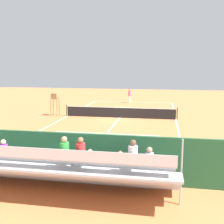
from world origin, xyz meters
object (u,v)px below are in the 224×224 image
object	(u,v)px
umpire_chair	(55,102)
courtside_bench	(136,164)
tennis_net	(120,112)
equipment_bag	(102,171)
tennis_player	(130,95)
bleacher_stand	(63,169)
tennis_ball_far	(116,105)
tennis_racket	(126,102)
tennis_ball_near	(119,103)

from	to	relation	value
umpire_chair	courtside_bench	bearing A→B (deg)	124.26
tennis_net	equipment_bag	xyz separation A→B (m)	(-1.25, 13.40, -0.32)
tennis_player	tennis_net	bearing A→B (deg)	91.91
equipment_bag	tennis_player	size ratio (longest dim) A/B	0.47
bleacher_stand	tennis_ball_far	bearing A→B (deg)	-85.53
tennis_net	tennis_racket	bearing A→B (deg)	-85.33
tennis_player	courtside_bench	bearing A→B (deg)	97.47
umpire_chair	tennis_racket	xyz separation A→B (m)	(-5.34, -10.65, -1.30)
tennis_net	tennis_player	world-z (taller)	tennis_player
equipment_bag	tennis_ball_near	xyz separation A→B (m)	(2.86, -22.79, -0.15)
tennis_net	tennis_ball_near	size ratio (longest dim) A/B	156.06
tennis_racket	tennis_net	bearing A→B (deg)	94.67
equipment_bag	tennis_racket	world-z (taller)	equipment_bag
bleacher_stand	courtside_bench	bearing A→B (deg)	-140.58
umpire_chair	tennis_player	distance (m)	12.02
courtside_bench	tennis_ball_near	world-z (taller)	courtside_bench
tennis_racket	tennis_ball_near	world-z (taller)	tennis_ball_near
courtside_bench	tennis_racket	bearing A→B (deg)	-81.37
equipment_bag	tennis_racket	bearing A→B (deg)	-84.95
tennis_net	tennis_player	bearing A→B (deg)	-88.09
tennis_player	bleacher_stand	bearing A→B (deg)	91.23
tennis_ball_near	tennis_ball_far	bearing A→B (deg)	90.98
tennis_ball_near	tennis_ball_far	size ratio (longest dim) A/B	1.00
courtside_bench	equipment_bag	size ratio (longest dim) A/B	2.00
umpire_chair	tennis_racket	size ratio (longest dim) A/B	3.85
courtside_bench	tennis_ball_far	bearing A→B (deg)	-78.19
equipment_bag	tennis_ball_near	distance (m)	22.97
courtside_bench	tennis_ball_near	bearing A→B (deg)	-79.12
bleacher_stand	courtside_bench	distance (m)	3.32
tennis_net	equipment_bag	bearing A→B (deg)	95.35
tennis_ball_far	umpire_chair	bearing A→B (deg)	58.39
umpire_chair	equipment_bag	size ratio (longest dim) A/B	2.38
equipment_bag	tennis_ball_near	size ratio (longest dim) A/B	13.64
courtside_bench	tennis_player	xyz separation A→B (m)	(3.10, -23.64, 0.46)
umpire_chair	equipment_bag	bearing A→B (deg)	119.32
tennis_net	tennis_racket	distance (m)	10.57
tennis_net	equipment_bag	size ratio (longest dim) A/B	11.44
tennis_racket	tennis_player	bearing A→B (deg)	163.02
tennis_ball_far	tennis_racket	bearing A→B (deg)	-102.79
equipment_bag	tennis_ball_far	world-z (taller)	equipment_bag
umpire_chair	tennis_player	size ratio (longest dim) A/B	1.11
bleacher_stand	tennis_player	xyz separation A→B (m)	(0.55, -25.73, 0.06)
umpire_chair	tennis_ball_far	bearing A→B (deg)	-121.61
tennis_net	tennis_racket	world-z (taller)	tennis_net
courtside_bench	tennis_racket	xyz separation A→B (m)	(3.61, -23.79, -0.54)
bleacher_stand	umpire_chair	distance (m)	16.53
equipment_bag	tennis_player	xyz separation A→B (m)	(1.60, -23.77, 0.84)
courtside_bench	tennis_player	world-z (taller)	tennis_player
tennis_ball_near	tennis_player	bearing A→B (deg)	-142.12
bleacher_stand	tennis_ball_near	distance (m)	24.83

